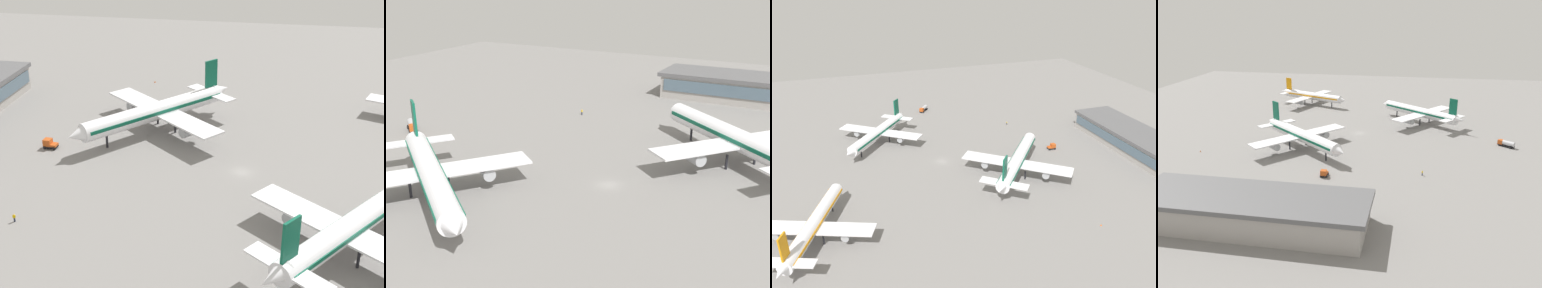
{
  "view_description": "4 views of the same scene",
  "coord_description": "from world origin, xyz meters",
  "views": [
    {
      "loc": [
        103.87,
        7.37,
        56.43
      ],
      "look_at": [
        -5.76,
        -12.01,
        3.09
      ],
      "focal_mm": 50.31,
      "sensor_mm": 36.0,
      "label": 1
    },
    {
      "loc": [
        -35.34,
        78.77,
        39.31
      ],
      "look_at": [
        9.21,
        -4.81,
        5.28
      ],
      "focal_mm": 46.03,
      "sensor_mm": 36.0,
      "label": 2
    },
    {
      "loc": [
        -130.36,
        36.12,
        69.75
      ],
      "look_at": [
        7.86,
        -11.76,
        2.27
      ],
      "focal_mm": 36.5,
      "sensor_mm": 36.0,
      "label": 3
    },
    {
      "loc": [
        24.43,
        -158.29,
        51.7
      ],
      "look_at": [
        -0.1,
        -21.77,
        2.7
      ],
      "focal_mm": 36.96,
      "sensor_mm": 36.0,
      "label": 4
    }
  ],
  "objects": [
    {
      "name": "ground",
      "position": [
        0.0,
        0.0,
        0.0
      ],
      "size": [
        288.0,
        288.0,
        0.0
      ],
      "primitive_type": "plane",
      "color": "gray"
    },
    {
      "name": "terminal_building",
      "position": [
        -14.57,
        -77.94,
        4.1
      ],
      "size": [
        58.9,
        18.22,
        8.04
      ],
      "color": "#9E9993",
      "rests_on": "ground"
    },
    {
      "name": "airplane_taxiing",
      "position": [
        -18.35,
        -23.12,
        5.5
      ],
      "size": [
        41.14,
        36.61,
        15.12
      ],
      "rotation": [
        0.0,
        0.0,
        5.59
      ],
      "color": "white",
      "rests_on": "ground"
    },
    {
      "name": "airplane_distant",
      "position": [
        25.26,
        20.63,
        5.14
      ],
      "size": [
        39.22,
        33.33,
        14.14
      ],
      "rotation": [
        0.0,
        0.0,
        2.49
      ],
      "color": "white",
      "rests_on": "ground"
    },
    {
      "name": "fuel_truck",
      "position": [
        58.31,
        -6.81,
        1.39
      ],
      "size": [
        6.15,
        5.34,
        2.5
      ],
      "rotation": [
        0.0,
        0.0,
        2.49
      ],
      "color": "black",
      "rests_on": "ground"
    },
    {
      "name": "baggage_tug",
      "position": [
        -4.08,
        -46.28,
        1.16
      ],
      "size": [
        2.31,
        3.27,
        2.3
      ],
      "rotation": [
        0.0,
        0.0,
        4.68
      ],
      "color": "black",
      "rests_on": "ground"
    },
    {
      "name": "ground_crew_worker",
      "position": [
        26.68,
        -39.91,
        0.85
      ],
      "size": [
        0.48,
        0.55,
        1.67
      ],
      "rotation": [
        0.0,
        0.0,
        0.33
      ],
      "color": "#1E2338",
      "rests_on": "ground"
    }
  ]
}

